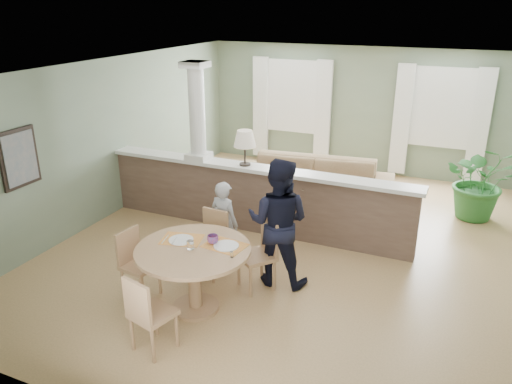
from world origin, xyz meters
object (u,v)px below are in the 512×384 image
at_px(child_person, 224,223).
at_px(chair_far_boy, 212,240).
at_px(dining_table, 194,261).
at_px(chair_side, 136,260).
at_px(chair_near, 147,312).
at_px(sofa, 311,184).
at_px(man_person, 278,222).
at_px(chair_far_man, 261,251).
at_px(houseplant, 481,181).

bearing_deg(child_person, chair_far_boy, 95.47).
distance_m(dining_table, chair_side, 0.88).
relative_size(dining_table, chair_near, 1.50).
relative_size(sofa, chair_side, 3.30).
height_order(sofa, man_person, man_person).
height_order(sofa, chair_far_man, chair_far_man).
distance_m(chair_far_man, chair_near, 1.82).
relative_size(dining_table, man_person, 0.79).
distance_m(chair_far_boy, child_person, 0.34).
xyz_separation_m(sofa, child_person, (-0.47, -2.57, 0.20)).
bearing_deg(chair_far_boy, houseplant, 50.95).
bearing_deg(sofa, houseplant, 5.45).
height_order(chair_near, man_person, man_person).
height_order(chair_far_boy, child_person, child_person).
bearing_deg(sofa, chair_far_man, -92.11).
bearing_deg(sofa, dining_table, -101.38).
bearing_deg(chair_far_man, chair_near, -69.86).
bearing_deg(chair_far_boy, dining_table, -70.17).
distance_m(houseplant, child_person, 4.61).
relative_size(sofa, child_person, 2.34).
bearing_deg(child_person, houseplant, -123.79).
height_order(houseplant, chair_side, houseplant).
xyz_separation_m(houseplant, chair_side, (-3.98, -4.41, -0.19)).
xyz_separation_m(chair_near, man_person, (0.73, 1.93, 0.36)).
height_order(chair_far_man, chair_near, chair_far_man).
bearing_deg(dining_table, sofa, 85.86).
bearing_deg(chair_side, chair_near, -129.38).
bearing_deg(chair_near, dining_table, -78.58).
bearing_deg(houseplant, man_person, -125.75).
bearing_deg(houseplant, chair_far_man, -125.75).
height_order(chair_far_man, man_person, man_person).
xyz_separation_m(sofa, chair_near, (-0.32, -4.67, 0.08)).
bearing_deg(chair_near, houseplant, -106.41).
xyz_separation_m(chair_far_boy, man_person, (0.92, 0.15, 0.37)).
relative_size(chair_far_man, chair_side, 1.07).
relative_size(chair_far_boy, chair_far_man, 0.96).
relative_size(dining_table, chair_far_man, 1.45).
bearing_deg(child_person, sofa, -88.25).
height_order(chair_side, man_person, man_person).
relative_size(sofa, chair_far_man, 3.09).
height_order(chair_far_man, child_person, child_person).
bearing_deg(child_person, chair_far_man, 164.99).
height_order(sofa, dining_table, dining_table).
distance_m(houseplant, chair_far_boy, 4.87).
distance_m(sofa, chair_side, 3.93).
xyz_separation_m(dining_table, chair_far_boy, (-0.24, 0.86, -0.16)).
bearing_deg(chair_side, man_person, -47.77).
xyz_separation_m(houseplant, chair_near, (-3.16, -5.31, -0.17)).
xyz_separation_m(sofa, dining_table, (-0.27, -3.75, 0.24)).
bearing_deg(man_person, houseplant, -130.68).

